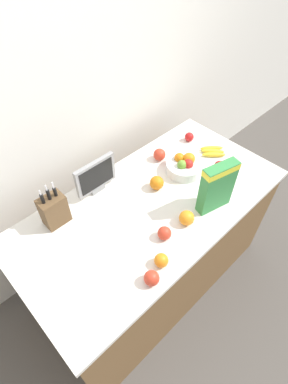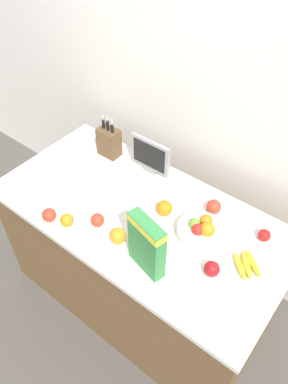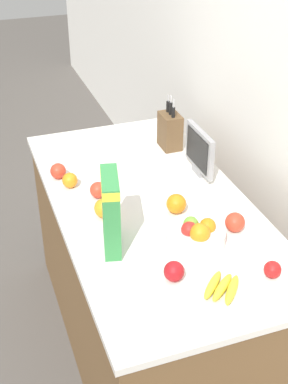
{
  "view_description": "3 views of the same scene",
  "coord_description": "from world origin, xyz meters",
  "views": [
    {
      "loc": [
        -0.82,
        -0.78,
        2.21
      ],
      "look_at": [
        -0.03,
        0.03,
        0.98
      ],
      "focal_mm": 28.0,
      "sensor_mm": 36.0,
      "label": 1
    },
    {
      "loc": [
        0.87,
        -1.07,
        2.39
      ],
      "look_at": [
        -0.0,
        0.04,
        1.0
      ],
      "focal_mm": 35.0,
      "sensor_mm": 36.0,
      "label": 2
    },
    {
      "loc": [
        1.86,
        -0.69,
        2.17
      ],
      "look_at": [
        -0.03,
        -0.02,
        0.92
      ],
      "focal_mm": 50.0,
      "sensor_mm": 36.0,
      "label": 3
    }
  ],
  "objects": [
    {
      "name": "orange_by_cereal",
      "position": [
        0.11,
        0.07,
        0.92
      ],
      "size": [
        0.09,
        0.09,
        0.09
      ],
      "primitive_type": "sphere",
      "color": "orange",
      "rests_on": "counter"
    },
    {
      "name": "apple_by_knife_block",
      "position": [
        0.61,
        0.24,
        0.91
      ],
      "size": [
        0.06,
        0.06,
        0.06
      ],
      "primitive_type": "sphere",
      "color": "red",
      "rests_on": "counter"
    },
    {
      "name": "cereal_box",
      "position": [
        0.24,
        -0.25,
        1.05
      ],
      "size": [
        0.21,
        0.11,
        0.31
      ],
      "rotation": [
        0.0,
        0.0,
        -0.24
      ],
      "color": "#338442",
      "rests_on": "counter"
    },
    {
      "name": "counter",
      "position": [
        0.0,
        0.0,
        0.44
      ],
      "size": [
        1.66,
        0.83,
        0.88
      ],
      "color": "brown",
      "rests_on": "ground_plane"
    },
    {
      "name": "wall_back",
      "position": [
        0.0,
        0.63,
        1.3
      ],
      "size": [
        9.0,
        0.06,
        2.6
      ],
      "color": "silver",
      "rests_on": "ground_plane"
    },
    {
      "name": "apple_front",
      "position": [
        0.51,
        -0.1,
        0.91
      ],
      "size": [
        0.08,
        0.08,
        0.08
      ],
      "primitive_type": "sphere",
      "color": "#A31419",
      "rests_on": "counter"
    },
    {
      "name": "knife_block",
      "position": [
        -0.47,
        0.28,
        0.97
      ],
      "size": [
        0.14,
        0.09,
        0.29
      ],
      "color": "brown",
      "rests_on": "counter"
    },
    {
      "name": "ground_plane",
      "position": [
        0.0,
        0.0,
        0.0
      ],
      "size": [
        14.0,
        14.0,
        0.0
      ],
      "primitive_type": "plane",
      "color": "#514C47"
    },
    {
      "name": "small_monitor",
      "position": [
        -0.16,
        0.3,
        1.0
      ],
      "size": [
        0.27,
        0.03,
        0.23
      ],
      "color": "gray",
      "rests_on": "counter"
    },
    {
      "name": "apple_leftmost",
      "position": [
        0.31,
        0.25,
        0.92
      ],
      "size": [
        0.08,
        0.08,
        0.08
      ],
      "primitive_type": "sphere",
      "color": "red",
      "rests_on": "counter"
    },
    {
      "name": "orange_front_left",
      "position": [
        -0.24,
        -0.31,
        0.91
      ],
      "size": [
        0.07,
        0.07,
        0.07
      ],
      "primitive_type": "sphere",
      "color": "orange",
      "rests_on": "counter"
    },
    {
      "name": "orange_back_center",
      "position": [
        0.04,
        -0.23,
        0.92
      ],
      "size": [
        0.08,
        0.08,
        0.08
      ],
      "primitive_type": "sphere",
      "color": "orange",
      "rests_on": "counter"
    },
    {
      "name": "apple_middle",
      "position": [
        -0.34,
        -0.34,
        0.91
      ],
      "size": [
        0.08,
        0.08,
        0.08
      ],
      "primitive_type": "sphere",
      "color": "red",
      "rests_on": "counter"
    },
    {
      "name": "fruit_bowl",
      "position": [
        0.35,
        0.06,
        0.92
      ],
      "size": [
        0.23,
        0.23,
        0.12
      ],
      "color": "silver",
      "rests_on": "counter"
    },
    {
      "name": "apple_rightmost",
      "position": [
        -0.12,
        -0.21,
        0.91
      ],
      "size": [
        0.07,
        0.07,
        0.07
      ],
      "primitive_type": "sphere",
      "color": "red",
      "rests_on": "counter"
    },
    {
      "name": "banana_bunch",
      "position": [
        0.62,
        0.04,
        0.89
      ],
      "size": [
        0.18,
        0.18,
        0.03
      ],
      "rotation": [
        0.0,
        0.0,
        2.44
      ],
      "color": "yellow",
      "rests_on": "counter"
    }
  ]
}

